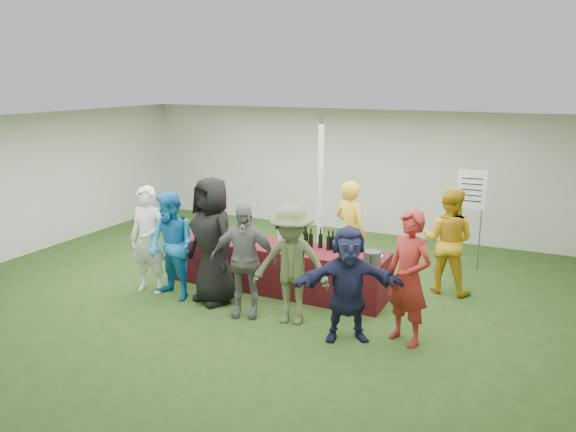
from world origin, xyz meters
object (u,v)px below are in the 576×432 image
at_px(customer_0, 148,240).
at_px(customer_3, 244,260).
at_px(staff_back, 448,241).
at_px(customer_6, 409,278).
at_px(customer_5, 348,284).
at_px(dump_bucket, 372,257).
at_px(wine_list_sign, 471,197).
at_px(customer_1, 171,246).
at_px(customer_4, 291,265).
at_px(serving_table, 277,267).
at_px(staff_pourer, 350,233).
at_px(customer_2, 212,241).

height_order(customer_0, customer_3, customer_0).
relative_size(staff_back, customer_6, 0.96).
relative_size(customer_0, customer_5, 1.12).
xyz_separation_m(dump_bucket, wine_list_sign, (0.97, 2.61, 0.48)).
xyz_separation_m(dump_bucket, customer_5, (-0.01, -0.98, -0.07)).
bearing_deg(customer_1, customer_4, 14.60).
xyz_separation_m(dump_bucket, customer_0, (-3.45, -0.74, 0.02)).
distance_m(customer_4, customer_5, 0.90).
bearing_deg(serving_table, customer_1, -141.19).
height_order(staff_pourer, customer_0, staff_pourer).
distance_m(dump_bucket, staff_pourer, 1.21).
bearing_deg(wine_list_sign, serving_table, -137.58).
bearing_deg(customer_3, customer_1, 159.94).
distance_m(customer_1, customer_4, 2.05).
bearing_deg(serving_table, customer_6, -21.96).
xyz_separation_m(staff_pourer, customer_6, (1.39, -1.73, 0.01)).
bearing_deg(staff_back, wine_list_sign, -91.42).
height_order(serving_table, customer_0, customer_0).
distance_m(serving_table, customer_5, 2.07).
bearing_deg(customer_2, customer_4, 15.85).
distance_m(serving_table, staff_back, 2.76).
height_order(serving_table, staff_pourer, staff_pourer).
distance_m(dump_bucket, customer_3, 1.85).
relative_size(staff_pourer, customer_4, 1.03).
bearing_deg(customer_1, customer_3, 11.69).
bearing_deg(customer_3, serving_table, 74.59).
distance_m(wine_list_sign, staff_pourer, 2.35).
xyz_separation_m(customer_3, customer_5, (1.61, -0.09, -0.06)).
relative_size(serving_table, wine_list_sign, 2.00).
xyz_separation_m(dump_bucket, customer_1, (-2.94, -0.82, 0.01)).
height_order(staff_pourer, customer_6, customer_6).
height_order(wine_list_sign, customer_3, wine_list_sign).
bearing_deg(customer_1, staff_back, 44.10).
bearing_deg(customer_3, customer_2, 144.11).
xyz_separation_m(wine_list_sign, customer_2, (-3.27, -3.27, -0.34)).
distance_m(customer_0, customer_3, 1.83).
xyz_separation_m(customer_0, customer_4, (2.55, -0.09, -0.01)).
distance_m(staff_back, customer_5, 2.44).
relative_size(staff_pourer, customer_6, 0.99).
distance_m(dump_bucket, customer_4, 1.22).
xyz_separation_m(staff_pourer, customer_5, (0.67, -1.98, -0.10)).
bearing_deg(staff_pourer, customer_6, 153.68).
relative_size(staff_back, customer_5, 1.11).
height_order(dump_bucket, customer_4, customer_4).
height_order(wine_list_sign, customer_0, wine_list_sign).
xyz_separation_m(staff_back, customer_0, (-4.29, -2.04, 0.01)).
distance_m(serving_table, customer_6, 2.60).
xyz_separation_m(serving_table, dump_bucket, (1.65, -0.22, 0.46)).
height_order(staff_pourer, customer_4, staff_pourer).
bearing_deg(customer_0, serving_table, 20.52).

